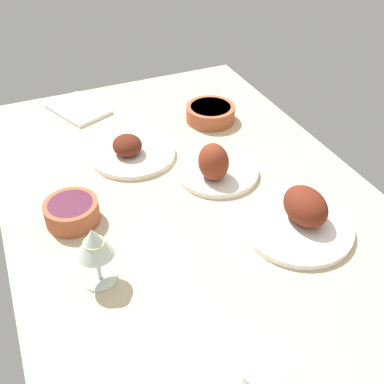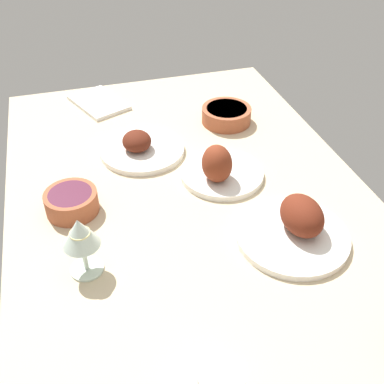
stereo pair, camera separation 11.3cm
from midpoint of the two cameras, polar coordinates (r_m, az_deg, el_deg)
dining_table at (r=116.00cm, az=2.80°, el=-1.66°), size 140.00×90.00×4.00cm
plate_near_viewer at (r=130.44cm, az=-3.91°, el=5.48°), size 23.87×23.87×6.85cm
plate_center_main at (r=106.50cm, az=15.88°, el=-4.28°), size 25.40×25.40×9.53cm
plate_far_side at (r=119.53cm, az=6.17°, el=2.76°), size 22.01×22.01×11.14cm
bowl_onions at (r=111.54cm, az=-11.96°, el=-1.26°), size 12.62×12.62×5.32cm
bowl_cream at (r=145.48cm, az=6.55°, el=9.49°), size 15.29×15.29×4.87cm
wine_glass at (r=91.83cm, az=-10.30°, el=-5.47°), size 7.60×7.60×14.00cm
folded_napkin at (r=157.95cm, az=-9.45°, el=10.84°), size 23.52×19.89×1.20cm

